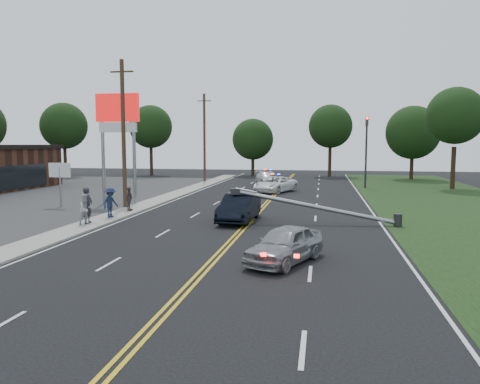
% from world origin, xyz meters
% --- Properties ---
extents(ground, '(120.00, 120.00, 0.00)m').
position_xyz_m(ground, '(0.00, 0.00, 0.00)').
color(ground, black).
rests_on(ground, ground).
extents(sidewalk, '(1.80, 70.00, 0.12)m').
position_xyz_m(sidewalk, '(-8.40, 10.00, 0.06)').
color(sidewalk, gray).
rests_on(sidewalk, ground).
extents(centerline_yellow, '(0.36, 80.00, 0.00)m').
position_xyz_m(centerline_yellow, '(0.00, 10.00, 0.01)').
color(centerline_yellow, gold).
rests_on(centerline_yellow, ground).
extents(pylon_sign, '(3.20, 0.35, 8.00)m').
position_xyz_m(pylon_sign, '(-10.50, 14.00, 6.00)').
color(pylon_sign, gray).
rests_on(pylon_sign, ground).
extents(small_sign, '(1.60, 0.14, 3.10)m').
position_xyz_m(small_sign, '(-14.00, 12.00, 2.33)').
color(small_sign, gray).
rests_on(small_sign, ground).
extents(traffic_signal, '(0.28, 0.41, 7.05)m').
position_xyz_m(traffic_signal, '(8.30, 30.00, 4.21)').
color(traffic_signal, '#2D2D30').
rests_on(traffic_signal, ground).
extents(fallen_streetlight, '(9.36, 0.44, 1.91)m').
position_xyz_m(fallen_streetlight, '(4.19, 8.00, 0.92)').
color(fallen_streetlight, '#2D2D30').
rests_on(fallen_streetlight, ground).
extents(utility_pole_mid, '(1.60, 0.28, 10.00)m').
position_xyz_m(utility_pole_mid, '(-9.20, 12.00, 5.08)').
color(utility_pole_mid, '#382619').
rests_on(utility_pole_mid, ground).
extents(utility_pole_far, '(1.60, 0.28, 10.00)m').
position_xyz_m(utility_pole_far, '(-9.20, 34.00, 5.08)').
color(utility_pole_far, '#382619').
rests_on(utility_pole_far, ground).
extents(tree_4, '(6.14, 6.14, 9.81)m').
position_xyz_m(tree_4, '(-30.01, 39.96, 6.73)').
color(tree_4, black).
rests_on(tree_4, ground).
extents(tree_5, '(5.90, 5.90, 9.66)m').
position_xyz_m(tree_5, '(-19.35, 43.94, 6.69)').
color(tree_5, black).
rests_on(tree_5, ground).
extents(tree_6, '(5.61, 5.61, 7.79)m').
position_xyz_m(tree_6, '(-5.37, 45.73, 4.97)').
color(tree_6, black).
rests_on(tree_6, ground).
extents(tree_7, '(5.79, 5.79, 9.59)m').
position_xyz_m(tree_7, '(5.03, 46.24, 6.68)').
color(tree_7, black).
rests_on(tree_7, ground).
extents(tree_8, '(6.52, 6.52, 9.01)m').
position_xyz_m(tree_8, '(14.89, 42.48, 5.74)').
color(tree_8, black).
rests_on(tree_8, ground).
extents(tree_9, '(5.48, 5.48, 9.84)m').
position_xyz_m(tree_9, '(16.61, 30.53, 7.08)').
color(tree_9, black).
rests_on(tree_9, ground).
extents(crashed_sedan, '(1.91, 4.87, 1.58)m').
position_xyz_m(crashed_sedan, '(-0.60, 8.21, 0.79)').
color(crashed_sedan, black).
rests_on(crashed_sedan, ground).
extents(waiting_sedan, '(3.14, 4.40, 1.39)m').
position_xyz_m(waiting_sedan, '(2.72, -0.62, 0.70)').
color(waiting_sedan, gray).
rests_on(waiting_sedan, ground).
extents(emergency_a, '(4.19, 5.63, 1.42)m').
position_xyz_m(emergency_a, '(-0.15, 24.52, 0.71)').
color(emergency_a, white).
rests_on(emergency_a, ground).
extents(emergency_b, '(3.59, 5.32, 1.43)m').
position_xyz_m(emergency_b, '(-1.69, 31.99, 0.71)').
color(emergency_b, silver).
rests_on(emergency_b, ground).
extents(bystander_a, '(0.49, 0.73, 1.96)m').
position_xyz_m(bystander_a, '(-8.50, 5.49, 1.10)').
color(bystander_a, '#27272F').
rests_on(bystander_a, sidewalk).
extents(bystander_b, '(0.94, 1.01, 1.65)m').
position_xyz_m(bystander_b, '(-8.42, 5.15, 0.95)').
color(bystander_b, '#AAA9AE').
rests_on(bystander_b, sidewalk).
extents(bystander_c, '(0.96, 1.27, 1.75)m').
position_xyz_m(bystander_c, '(-8.18, 7.62, 1.00)').
color(bystander_c, '#1B2745').
rests_on(bystander_c, sidewalk).
extents(bystander_d, '(0.40, 0.92, 1.55)m').
position_xyz_m(bystander_d, '(-8.22, 10.39, 0.89)').
color(bystander_d, '#5A4B48').
rests_on(bystander_d, sidewalk).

